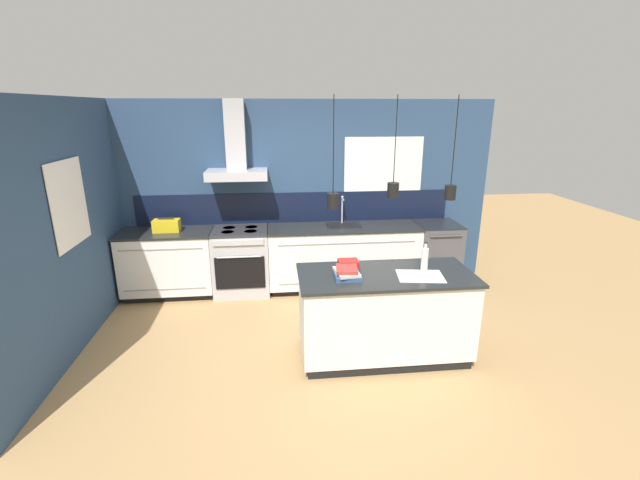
% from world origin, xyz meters
% --- Properties ---
extents(ground_plane, '(16.00, 16.00, 0.00)m').
position_xyz_m(ground_plane, '(0.00, 0.00, 0.00)').
color(ground_plane, tan).
rests_on(ground_plane, ground).
extents(wall_back, '(5.60, 2.23, 2.60)m').
position_xyz_m(wall_back, '(-0.04, 2.00, 1.36)').
color(wall_back, navy).
rests_on(wall_back, ground_plane).
extents(wall_left, '(0.08, 3.80, 2.60)m').
position_xyz_m(wall_left, '(-2.43, 0.70, 1.30)').
color(wall_left, navy).
rests_on(wall_left, ground_plane).
extents(counter_run_left, '(1.22, 0.64, 0.91)m').
position_xyz_m(counter_run_left, '(-1.76, 1.69, 0.46)').
color(counter_run_left, black).
rests_on(counter_run_left, ground_plane).
extents(counter_run_sink, '(2.12, 0.64, 1.31)m').
position_xyz_m(counter_run_sink, '(0.65, 1.69, 0.46)').
color(counter_run_sink, black).
rests_on(counter_run_sink, ground_plane).
extents(oven_range, '(0.76, 0.66, 0.91)m').
position_xyz_m(oven_range, '(-0.79, 1.69, 0.46)').
color(oven_range, '#B5B5BA').
rests_on(oven_range, ground_plane).
extents(dishwasher, '(0.60, 0.65, 0.91)m').
position_xyz_m(dishwasher, '(2.00, 1.69, 0.46)').
color(dishwasher, '#4C4C51').
rests_on(dishwasher, ground_plane).
extents(kitchen_island, '(1.75, 0.81, 0.91)m').
position_xyz_m(kitchen_island, '(0.78, -0.11, 0.46)').
color(kitchen_island, black).
rests_on(kitchen_island, ground_plane).
extents(bottle_on_island, '(0.07, 0.07, 0.34)m').
position_xyz_m(bottle_on_island, '(1.14, -0.18, 1.05)').
color(bottle_on_island, silver).
rests_on(bottle_on_island, kitchen_island).
extents(book_stack, '(0.26, 0.32, 0.10)m').
position_xyz_m(book_stack, '(0.37, -0.16, 0.96)').
color(book_stack, '#335684').
rests_on(book_stack, kitchen_island).
extents(red_supply_box, '(0.20, 0.16, 0.11)m').
position_xyz_m(red_supply_box, '(0.42, 0.02, 0.96)').
color(red_supply_box, red).
rests_on(red_supply_box, kitchen_island).
extents(paper_pile, '(0.48, 0.39, 0.01)m').
position_xyz_m(paper_pile, '(1.09, -0.21, 0.91)').
color(paper_pile, silver).
rests_on(paper_pile, kitchen_island).
extents(yellow_toolbox, '(0.34, 0.18, 0.19)m').
position_xyz_m(yellow_toolbox, '(-1.74, 1.69, 0.99)').
color(yellow_toolbox, gold).
rests_on(yellow_toolbox, counter_run_left).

